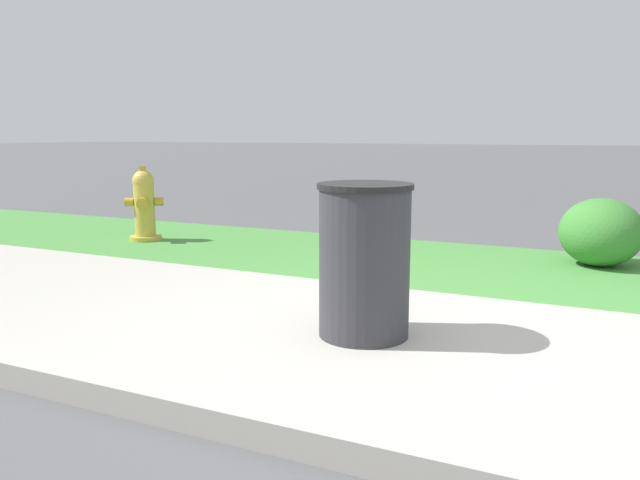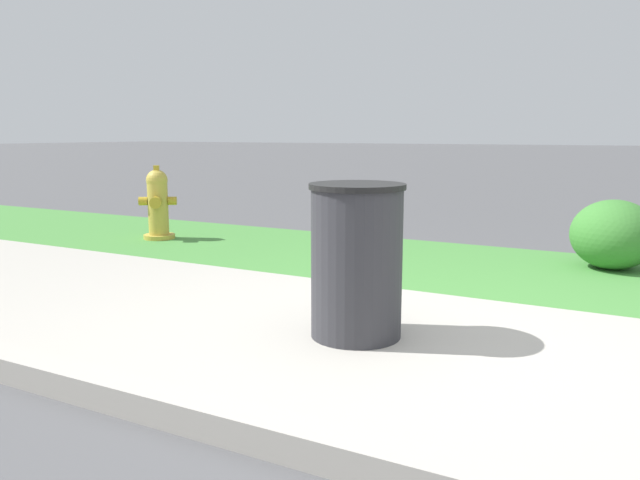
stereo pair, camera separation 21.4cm
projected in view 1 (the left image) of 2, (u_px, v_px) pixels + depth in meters
name	position (u px, v px, depth m)	size (l,w,h in m)	color
ground_plane	(439.00, 351.00, 3.26)	(120.00, 120.00, 0.00)	#515154
sidewalk_pavement	(439.00, 350.00, 3.26)	(18.00, 2.30, 0.01)	#ADA89E
grass_verge	(506.00, 268.00, 5.22)	(18.00, 2.08, 0.01)	#47893D
street_curb	(348.00, 445.00, 2.15)	(18.00, 0.16, 0.12)	#ADA89E
fire_hydrant_far_end	(144.00, 205.00, 6.54)	(0.37, 0.37, 0.79)	gold
trash_bin	(364.00, 261.00, 3.41)	(0.52, 0.52, 0.86)	#333338
shrub_bush_mid_verge	(601.00, 232.00, 5.29)	(0.68, 0.68, 0.58)	#3D7F33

